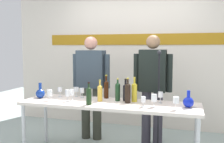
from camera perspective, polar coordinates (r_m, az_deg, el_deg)
The scene contains 24 objects.
back_wall at distance 4.92m, azimuth 4.73°, elevation 5.41°, with size 4.79×0.11×3.00m.
display_table at distance 3.50m, azimuth -0.71°, elevation -7.74°, with size 2.38×0.67×0.76m.
decanter_blue_left at distance 3.90m, azimuth -15.45°, elevation -4.57°, with size 0.13×0.13×0.22m.
decanter_blue_right at distance 3.32m, azimuth 16.42°, elevation -6.38°, with size 0.13×0.13×0.21m.
presenter_left at distance 4.20m, azimuth -4.60°, elevation -2.02°, with size 0.63×0.22×1.67m.
presenter_right at distance 3.95m, azimuth 8.89°, elevation -2.60°, with size 0.58×0.22×1.68m.
wine_bottle_0 at distance 3.55m, azimuth -2.68°, elevation -4.58°, with size 0.07×0.07×0.29m.
wine_bottle_1 at distance 3.56m, azimuth 2.98°, elevation -4.44°, with size 0.07×0.07×0.31m.
wine_bottle_2 at distance 3.52m, azimuth 4.93°, elevation -4.37°, with size 0.08×0.08×0.33m.
wine_bottle_3 at distance 3.34m, azimuth -5.12°, elevation -5.16°, with size 0.07×0.07×0.29m.
wine_bottle_4 at distance 3.74m, azimuth -1.28°, elevation -3.74°, with size 0.07×0.07×0.34m.
wine_bottle_5 at distance 3.44m, azimuth 3.48°, elevation -4.57°, with size 0.07×0.07×0.33m.
wine_bottle_6 at distance 3.57m, azimuth 1.25°, elevation -4.29°, with size 0.07×0.07×0.31m.
wine_glass_left_0 at distance 3.56m, azimuth -9.74°, elevation -4.73°, with size 0.06×0.06×0.16m.
wine_glass_left_1 at distance 3.68m, azimuth -13.54°, elevation -4.64°, with size 0.07×0.07×0.15m.
wine_glass_left_2 at distance 3.62m, azimuth -8.74°, elevation -4.62°, with size 0.06×0.06×0.16m.
wine_glass_left_3 at distance 3.93m, azimuth -11.37°, elevation -3.96°, with size 0.07×0.07×0.14m.
wine_glass_left_4 at distance 3.83m, azimuth -6.57°, elevation -4.21°, with size 0.06×0.06×0.14m.
wine_glass_left_5 at distance 3.90m, azimuth -7.84°, elevation -3.94°, with size 0.07×0.07×0.14m.
wine_glass_right_0 at distance 3.15m, azimuth 13.88°, elevation -6.17°, with size 0.07×0.07×0.16m.
wine_glass_right_1 at distance 3.48m, azimuth 10.60°, elevation -5.04°, with size 0.06×0.06×0.15m.
wine_glass_right_2 at distance 3.24m, azimuth 6.90°, elevation -6.18°, with size 0.06×0.06×0.13m.
wine_glass_right_3 at distance 3.25m, azimuth 9.23°, elevation -5.77°, with size 0.07×0.07×0.16m.
microphone_stand at distance 3.79m, azimuth 10.10°, elevation -10.27°, with size 0.20×0.20×1.45m.
Camera 1 is at (1.02, -3.25, 1.50)m, focal length 41.63 mm.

